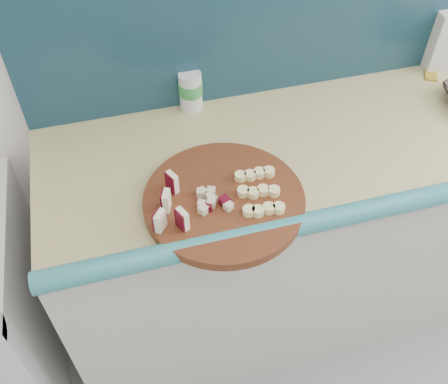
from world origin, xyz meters
TOP-DOWN VIEW (x-y plane):
  - kitchen_counter at (0.10, 1.50)m, footprint 2.20×0.63m
  - backsplash at (0.10, 1.79)m, footprint 2.20×0.02m
  - cutting_board at (-0.49, 1.32)m, footprint 0.49×0.49m
  - apple_wedges at (-0.64, 1.31)m, footprint 0.08×0.17m
  - apple_chunks at (-0.52, 1.33)m, footprint 0.07×0.07m
  - banana_slices at (-0.40, 1.31)m, footprint 0.13×0.17m
  - flour_bag at (0.42, 1.76)m, footprint 0.13×0.10m
  - canister at (-0.49, 1.76)m, footprint 0.08×0.08m
  - banana_peel at (0.45, 1.76)m, footprint 0.26×0.21m

SIDE VIEW (x-z plane):
  - kitchen_counter at x=0.10m, z-range 0.00..0.91m
  - banana_peel at x=0.45m, z-range 0.91..0.92m
  - cutting_board at x=-0.49m, z-range 0.91..0.94m
  - banana_slices at x=-0.40m, z-range 0.94..0.96m
  - apple_chunks at x=-0.52m, z-range 0.94..0.96m
  - apple_wedges at x=-0.64m, z-range 0.94..1.00m
  - canister at x=-0.49m, z-range 0.91..1.04m
  - flour_bag at x=0.42m, z-range 0.91..1.12m
  - backsplash at x=0.10m, z-range 0.91..1.41m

